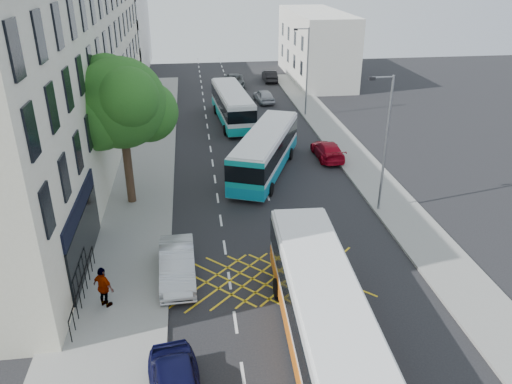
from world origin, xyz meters
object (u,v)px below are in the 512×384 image
object	(u,v)px
parked_car_silver	(177,265)
lamp_near	(385,138)
distant_car_silver	(264,96)
bus_mid	(265,151)
bus_far	(232,105)
distant_car_dark	(270,76)
distant_car_grey	(234,81)
lamp_far	(306,67)
street_tree	(121,104)
pedestrian_far	(104,287)
bus_near	(321,309)
red_hatchback	(328,150)

from	to	relation	value
parked_car_silver	lamp_near	bearing A→B (deg)	23.43
parked_car_silver	distant_car_silver	world-z (taller)	parked_car_silver
bus_mid	bus_far	xyz separation A→B (m)	(-1.23, 12.26, -0.02)
distant_car_dark	distant_car_grey	bearing A→B (deg)	27.56
lamp_far	parked_car_silver	xyz separation A→B (m)	(-11.80, -25.49, -3.85)
bus_far	distant_car_dark	world-z (taller)	bus_far
street_tree	pedestrian_far	bearing A→B (deg)	-90.89
bus_mid	pedestrian_far	distance (m)	16.75
street_tree	distant_car_silver	distance (m)	25.85
bus_mid	parked_car_silver	bearing A→B (deg)	-93.98
lamp_far	bus_mid	bearing A→B (deg)	-113.54
parked_car_silver	bus_mid	bearing A→B (deg)	62.26
parked_car_silver	distant_car_dark	world-z (taller)	parked_car_silver
pedestrian_far	bus_far	bearing A→B (deg)	-68.39
street_tree	pedestrian_far	xyz separation A→B (m)	(-0.16, -10.31, -5.18)
pedestrian_far	lamp_far	bearing A→B (deg)	-80.31
bus_mid	bus_far	size ratio (longest dim) A/B	1.01
street_tree	distant_car_dark	bearing A→B (deg)	66.81
bus_far	distant_car_grey	world-z (taller)	bus_far
lamp_far	bus_near	bearing A→B (deg)	-101.50
bus_far	distant_car_grey	xyz separation A→B (m)	(1.43, 13.60, -0.87)
bus_near	pedestrian_far	world-z (taller)	bus_near
lamp_near	distant_car_grey	world-z (taller)	lamp_near
red_hatchback	distant_car_silver	world-z (taller)	distant_car_silver
bus_near	distant_car_grey	bearing A→B (deg)	91.57
bus_near	bus_mid	size ratio (longest dim) A/B	1.04
bus_far	bus_near	bearing A→B (deg)	-92.63
parked_car_silver	red_hatchback	distance (m)	18.15
lamp_far	bus_far	world-z (taller)	lamp_far
bus_mid	distant_car_grey	world-z (taller)	bus_mid
bus_near	bus_far	xyz separation A→B (m)	(-0.78, 29.63, -0.09)
lamp_far	red_hatchback	world-z (taller)	lamp_far
lamp_near	distant_car_grey	distance (m)	33.28
bus_far	pedestrian_far	bearing A→B (deg)	-110.75
street_tree	distant_car_silver	xyz separation A→B (m)	(11.56, 22.43, -5.61)
distant_car_dark	bus_mid	bearing A→B (deg)	80.82
bus_mid	parked_car_silver	distance (m)	13.63
lamp_far	parked_car_silver	distance (m)	28.35
lamp_near	parked_car_silver	size ratio (longest dim) A/B	1.72
red_hatchback	distant_car_grey	size ratio (longest dim) A/B	0.88
bus_near	distant_car_dark	bearing A→B (deg)	85.90
lamp_far	bus_far	size ratio (longest dim) A/B	0.74
pedestrian_far	bus_mid	bearing A→B (deg)	-84.63
distant_car_silver	bus_near	bearing A→B (deg)	78.40
lamp_near	bus_mid	world-z (taller)	lamp_near
bus_mid	pedestrian_far	world-z (taller)	bus_mid
bus_near	distant_car_grey	distance (m)	43.24
street_tree	lamp_near	distance (m)	15.10
lamp_near	red_hatchback	world-z (taller)	lamp_near
distant_car_grey	parked_car_silver	bearing A→B (deg)	-97.22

